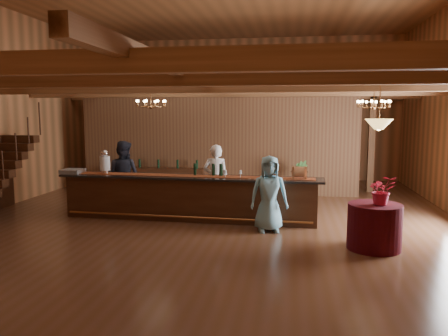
# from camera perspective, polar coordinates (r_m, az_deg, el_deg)

# --- Properties ---
(floor) EXTENTS (14.00, 14.00, 0.00)m
(floor) POSITION_cam_1_polar(r_m,az_deg,el_deg) (10.90, -1.54, -6.64)
(floor) COLOR brown
(floor) RESTS_ON ground
(wall_back) EXTENTS (12.00, 0.10, 5.50)m
(wall_back) POSITION_cam_1_polar(r_m,az_deg,el_deg) (17.51, 2.61, 7.67)
(wall_back) COLOR #BA7242
(wall_back) RESTS_ON floor
(wall_front) EXTENTS (12.00, 0.10, 5.50)m
(wall_front) POSITION_cam_1_polar(r_m,az_deg,el_deg) (3.92, -20.80, 8.77)
(wall_front) COLOR #BA7242
(wall_front) RESTS_ON floor
(beam_grid) EXTENTS (11.90, 13.90, 0.39)m
(beam_grid) POSITION_cam_1_polar(r_m,az_deg,el_deg) (11.10, -1.12, 10.47)
(beam_grid) COLOR #9D6441
(beam_grid) RESTS_ON wall_left
(support_posts) EXTENTS (9.20, 10.20, 3.20)m
(support_posts) POSITION_cam_1_polar(r_m,az_deg,el_deg) (10.14, -2.09, 1.50)
(support_posts) COLOR #9D6441
(support_posts) RESTS_ON floor
(partition_wall) EXTENTS (9.00, 0.18, 3.10)m
(partition_wall) POSITION_cam_1_polar(r_m,az_deg,el_deg) (14.16, -0.99, 2.93)
(partition_wall) COLOR brown
(partition_wall) RESTS_ON floor
(backroom_boxes) EXTENTS (4.10, 0.60, 1.10)m
(backroom_boxes) POSITION_cam_1_polar(r_m,az_deg,el_deg) (16.20, 0.95, -0.16)
(backroom_boxes) COLOR #412414
(backroom_boxes) RESTS_ON floor
(tasting_bar) EXTENTS (6.50, 1.04, 1.09)m
(tasting_bar) POSITION_cam_1_polar(r_m,az_deg,el_deg) (10.76, -4.59, -3.85)
(tasting_bar) COLOR #412414
(tasting_bar) RESTS_ON floor
(beverage_dispenser) EXTENTS (0.26, 0.26, 0.60)m
(beverage_dispenser) POSITION_cam_1_polar(r_m,az_deg,el_deg) (11.47, -15.29, 0.74)
(beverage_dispenser) COLOR silver
(beverage_dispenser) RESTS_ON tasting_bar
(glass_rack_tray) EXTENTS (0.50, 0.50, 0.10)m
(glass_rack_tray) POSITION_cam_1_polar(r_m,az_deg,el_deg) (11.80, -19.16, -0.39)
(glass_rack_tray) COLOR gray
(glass_rack_tray) RESTS_ON tasting_bar
(raffle_drum) EXTENTS (0.34, 0.24, 0.30)m
(raffle_drum) POSITION_cam_1_polar(r_m,az_deg,el_deg) (10.22, 9.80, -0.50)
(raffle_drum) COLOR #A65F34
(raffle_drum) RESTS_ON tasting_bar
(bar_bottle_0) EXTENTS (0.07, 0.07, 0.30)m
(bar_bottle_0) POSITION_cam_1_polar(r_m,az_deg,el_deg) (10.74, -3.81, -0.18)
(bar_bottle_0) COLOR black
(bar_bottle_0) RESTS_ON tasting_bar
(bar_bottle_1) EXTENTS (0.07, 0.07, 0.30)m
(bar_bottle_1) POSITION_cam_1_polar(r_m,az_deg,el_deg) (10.63, -1.40, -0.24)
(bar_bottle_1) COLOR black
(bar_bottle_1) RESTS_ON tasting_bar
(bar_bottle_2) EXTENTS (0.07, 0.07, 0.30)m
(bar_bottle_2) POSITION_cam_1_polar(r_m,az_deg,el_deg) (10.60, -0.44, -0.26)
(bar_bottle_2) COLOR black
(bar_bottle_2) RESTS_ON tasting_bar
(bar_bottle_3) EXTENTS (0.07, 0.07, 0.30)m
(bar_bottle_3) POSITION_cam_1_polar(r_m,az_deg,el_deg) (10.59, -0.36, -0.27)
(bar_bottle_3) COLOR black
(bar_bottle_3) RESTS_ON tasting_bar
(backbar_shelf) EXTENTS (2.98, 0.71, 0.83)m
(backbar_shelf) POSITION_cam_1_polar(r_m,az_deg,el_deg) (14.38, -8.52, -1.63)
(backbar_shelf) COLOR #412414
(backbar_shelf) RESTS_ON floor
(round_table) EXTENTS (1.02, 1.02, 0.88)m
(round_table) POSITION_cam_1_polar(r_m,az_deg,el_deg) (8.94, 19.04, -7.24)
(round_table) COLOR #3B0715
(round_table) RESTS_ON floor
(chandelier_left) EXTENTS (0.80, 0.80, 0.49)m
(chandelier_left) POSITION_cam_1_polar(r_m,az_deg,el_deg) (11.82, -9.52, 8.34)
(chandelier_left) COLOR #A26A3A
(chandelier_left) RESTS_ON beam_grid
(chandelier_right) EXTENTS (0.80, 0.80, 0.52)m
(chandelier_right) POSITION_cam_1_polar(r_m,az_deg,el_deg) (11.51, 18.99, 7.94)
(chandelier_right) COLOR #A26A3A
(chandelier_right) RESTS_ON beam_grid
(pendant_lamp) EXTENTS (0.52, 0.52, 0.90)m
(pendant_lamp) POSITION_cam_1_polar(r_m,az_deg,el_deg) (8.67, 19.57, 5.43)
(pendant_lamp) COLOR #A26A3A
(pendant_lamp) RESTS_ON beam_grid
(bartender) EXTENTS (0.69, 0.48, 1.80)m
(bartender) POSITION_cam_1_polar(r_m,az_deg,el_deg) (11.34, -1.08, -1.45)
(bartender) COLOR white
(bartender) RESTS_ON floor
(staff_second) EXTENTS (1.01, 0.84, 1.88)m
(staff_second) POSITION_cam_1_polar(r_m,az_deg,el_deg) (11.97, -13.01, -1.00)
(staff_second) COLOR #21232E
(staff_second) RESTS_ON floor
(guest) EXTENTS (0.91, 0.68, 1.68)m
(guest) POSITION_cam_1_polar(r_m,az_deg,el_deg) (9.66, 5.91, -3.37)
(guest) COLOR #72ADC2
(guest) RESTS_ON floor
(floor_plant) EXTENTS (0.77, 0.68, 1.21)m
(floor_plant) POSITION_cam_1_polar(r_m,az_deg,el_deg) (13.29, 9.44, -1.56)
(floor_plant) COLOR #2E5624
(floor_plant) RESTS_ON floor
(table_flowers) EXTENTS (0.57, 0.51, 0.56)m
(table_flowers) POSITION_cam_1_polar(r_m,az_deg,el_deg) (8.77, 19.92, -2.74)
(table_flowers) COLOR #C42140
(table_flowers) RESTS_ON round_table
(table_vase) EXTENTS (0.15, 0.15, 0.29)m
(table_vase) POSITION_cam_1_polar(r_m,az_deg,el_deg) (8.79, 19.69, -3.60)
(table_vase) COLOR #A26A3A
(table_vase) RESTS_ON round_table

